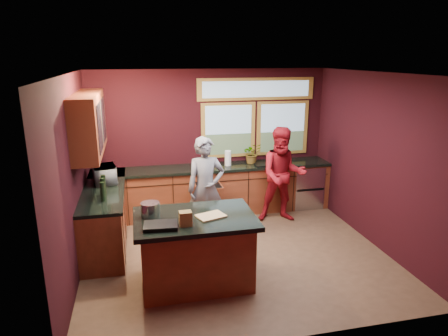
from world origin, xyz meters
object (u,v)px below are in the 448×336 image
object	(u,v)px
island	(195,249)
stock_pot	(150,209)
cutting_board	(211,216)
person_grey	(206,188)
person_red	(283,175)

from	to	relation	value
island	stock_pot	distance (m)	0.80
cutting_board	stock_pot	distance (m)	0.78
cutting_board	stock_pot	world-z (taller)	stock_pot
person_grey	island	bearing A→B (deg)	-108.43
island	person_grey	xyz separation A→B (m)	(0.38, 1.35, 0.37)
island	cutting_board	size ratio (longest dim) A/B	4.43
person_red	cutting_board	size ratio (longest dim) A/B	4.95
person_grey	person_red	distance (m)	1.52
person_red	cutting_board	distance (m)	2.44
cutting_board	stock_pot	bearing A→B (deg)	165.07
island	person_red	size ratio (longest dim) A/B	0.89
person_grey	cutting_board	size ratio (longest dim) A/B	4.86
person_grey	cutting_board	bearing A→B (deg)	-100.01
island	stock_pot	bearing A→B (deg)	164.74
island	person_red	world-z (taller)	person_red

